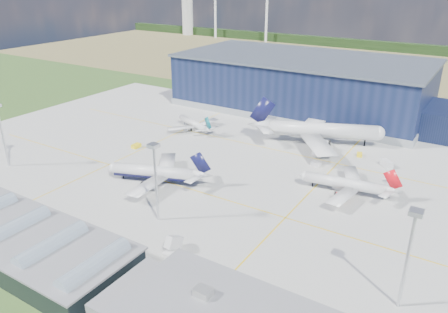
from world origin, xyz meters
TOP-DOWN VIEW (x-y plane):
  - ground at (0.00, 0.00)m, footprint 600.00×600.00m
  - apron at (0.00, 10.00)m, footprint 220.00×160.00m
  - farmland at (0.00, 220.00)m, footprint 600.00×220.00m
  - treeline at (0.00, 300.00)m, footprint 600.00×8.00m
  - horizon_dressing at (-191.30, 294.39)m, footprint 440.20×18.00m
  - hangar at (2.81, 94.80)m, footprint 145.00×62.00m
  - glass_concourse at (-6.45, -60.00)m, footprint 78.00×23.00m
  - light_mast_west at (-60.00, -30.00)m, footprint 2.60×2.60m
  - light_mast_center at (10.00, -30.00)m, footprint 2.60×2.60m
  - light_mast_east at (75.00, -30.00)m, footprint 2.60×2.60m
  - airliner_navy at (-6.56, -12.00)m, footprint 45.94×45.47m
  - airliner_red at (49.00, 13.93)m, footprint 35.67×35.08m
  - airliner_widebody at (27.44, 51.20)m, footprint 71.44×70.79m
  - airliner_regional at (-26.54, 37.77)m, footprint 34.75×34.44m
  - gse_tug_a at (-33.08, 7.72)m, footprint 2.34×3.77m
  - gse_tug_b at (-0.64, -2.19)m, footprint 2.94×3.33m
  - gse_van_a at (47.84, 15.23)m, footprint 5.21×2.59m
  - gse_cart_a at (45.23, 18.87)m, footprint 2.49×3.47m
  - gse_van_b at (55.73, 41.71)m, footprint 5.26×5.30m
  - gse_tug_c at (44.73, 46.28)m, footprint 2.65×3.41m
  - gse_cart_b at (33.97, 29.11)m, footprint 3.86×3.28m
  - gse_van_c at (9.46, -46.00)m, footprint 5.37×2.60m
  - airstair at (23.07, -39.39)m, footprint 2.09×4.93m
  - car_b at (20.77, -48.00)m, footprint 3.56×1.81m

SIDE VIEW (x-z plane):
  - ground at x=0.00m, z-range 0.00..0.00m
  - farmland at x=0.00m, z-range -0.01..0.01m
  - apron at x=0.00m, z-range -0.01..0.07m
  - car_b at x=20.77m, z-range 0.00..1.12m
  - gse_tug_b at x=-0.64m, z-range 0.00..1.21m
  - gse_tug_c at x=44.73m, z-range 0.00..1.31m
  - gse_cart_a at x=45.23m, z-range 0.00..1.42m
  - gse_cart_b at x=33.97m, z-range 0.00..1.42m
  - gse_tug_a at x=-33.08m, z-range 0.00..1.56m
  - gse_van_a at x=47.84m, z-range 0.00..2.20m
  - gse_van_b at x=55.73m, z-range 0.00..2.35m
  - gse_van_c at x=9.46m, z-range 0.00..2.57m
  - airstair at x=23.07m, z-range 0.00..3.12m
  - glass_concourse at x=-6.45m, z-range -0.61..7.99m
  - treeline at x=0.00m, z-range 0.00..8.00m
  - airliner_regional at x=-26.54m, z-range 0.00..8.69m
  - airliner_red at x=49.00m, z-range 0.00..10.34m
  - airliner_navy at x=-6.56m, z-range 0.00..11.79m
  - airliner_widebody at x=27.44m, z-range 0.00..17.96m
  - hangar at x=2.81m, z-range -1.43..24.67m
  - light_mast_west at x=-60.00m, z-range 3.93..26.93m
  - light_mast_center at x=10.00m, z-range 3.93..26.93m
  - light_mast_east at x=75.00m, z-range 3.93..26.93m
  - horizon_dressing at x=-191.30m, z-range -0.80..69.20m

